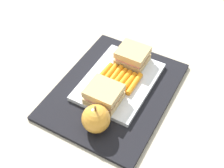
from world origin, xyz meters
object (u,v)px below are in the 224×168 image
Objects in this scene: carrot_sticks_bundle at (119,78)px; apple at (96,119)px; food_tray at (119,81)px; sandwich_half_right at (104,94)px; sandwich_half_left at (133,56)px.

apple is at bearing 7.56° from carrot_sticks_bundle.
food_tray is 2.88× the size of sandwich_half_right.
apple reaches higher than sandwich_half_right.
carrot_sticks_bundle is (0.08, 0.00, -0.02)m from sandwich_half_left.
food_tray is 0.08m from sandwich_half_left.
sandwich_half_right is at bearing 0.00° from sandwich_half_left.
food_tray is 0.08m from sandwich_half_right.
carrot_sticks_bundle is at bearing -172.44° from apple.
sandwich_half_left is 1.04× the size of apple.
carrot_sticks_bundle is at bearing 134.71° from food_tray.
carrot_sticks_bundle is at bearing 0.14° from sandwich_half_left.
food_tray is at bearing -172.36° from apple.
sandwich_half_left reaches higher than food_tray.
food_tray is 0.01m from carrot_sticks_bundle.
sandwich_half_left is 1.00× the size of sandwich_half_right.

